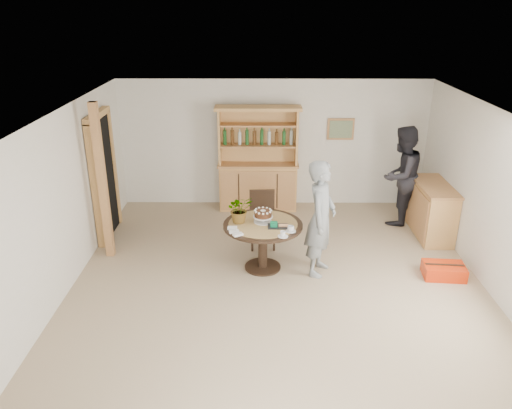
% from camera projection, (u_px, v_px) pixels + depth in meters
% --- Properties ---
extents(ground, '(7.00, 7.00, 0.00)m').
position_uv_depth(ground, '(278.00, 295.00, 7.04)').
color(ground, tan).
rests_on(ground, ground).
extents(room_shell, '(6.04, 7.04, 2.52)m').
position_uv_depth(room_shell, '(281.00, 179.00, 6.39)').
color(room_shell, white).
rests_on(room_shell, ground).
extents(doorway, '(0.13, 1.10, 2.18)m').
position_uv_depth(doorway, '(103.00, 175.00, 8.49)').
color(doorway, black).
rests_on(doorway, ground).
extents(pine_post, '(0.12, 0.12, 2.50)m').
position_uv_depth(pine_post, '(102.00, 183.00, 7.69)').
color(pine_post, '#BC804F').
rests_on(pine_post, ground).
extents(hutch, '(1.62, 0.54, 2.04)m').
position_uv_depth(hutch, '(258.00, 175.00, 9.78)').
color(hutch, tan).
rests_on(hutch, ground).
extents(sideboard, '(0.54, 1.26, 0.94)m').
position_uv_depth(sideboard, '(432.00, 210.00, 8.69)').
color(sideboard, tan).
rests_on(sideboard, ground).
extents(dining_table, '(1.20, 1.20, 0.76)m').
position_uv_depth(dining_table, '(263.00, 233.00, 7.54)').
color(dining_table, black).
rests_on(dining_table, ground).
extents(dining_chair, '(0.44, 0.44, 0.95)m').
position_uv_depth(dining_chair, '(262.00, 215.00, 8.33)').
color(dining_chair, black).
rests_on(dining_chair, ground).
extents(birthday_cake, '(0.30, 0.30, 0.20)m').
position_uv_depth(birthday_cake, '(263.00, 214.00, 7.48)').
color(birthday_cake, white).
rests_on(birthday_cake, dining_table).
extents(flower_vase, '(0.47, 0.44, 0.42)m').
position_uv_depth(flower_vase, '(240.00, 209.00, 7.45)').
color(flower_vase, '#3F7233').
rests_on(flower_vase, dining_table).
extents(gift_tray, '(0.30, 0.20, 0.08)m').
position_uv_depth(gift_tray, '(278.00, 225.00, 7.35)').
color(gift_tray, black).
rests_on(gift_tray, dining_table).
extents(coffee_cup_a, '(0.15, 0.15, 0.09)m').
position_uv_depth(coffee_cup_a, '(291.00, 229.00, 7.20)').
color(coffee_cup_a, white).
rests_on(coffee_cup_a, dining_table).
extents(coffee_cup_b, '(0.15, 0.15, 0.08)m').
position_uv_depth(coffee_cup_b, '(283.00, 234.00, 7.05)').
color(coffee_cup_b, white).
rests_on(coffee_cup_b, dining_table).
extents(napkins, '(0.24, 0.33, 0.03)m').
position_uv_depth(napkins, '(235.00, 231.00, 7.18)').
color(napkins, white).
rests_on(napkins, dining_table).
extents(teen_boy, '(0.62, 0.75, 1.77)m').
position_uv_depth(teen_boy, '(321.00, 218.00, 7.33)').
color(teen_boy, slate).
rests_on(teen_boy, ground).
extents(adult_person, '(1.13, 1.11, 1.83)m').
position_uv_depth(adult_person, '(401.00, 176.00, 9.02)').
color(adult_person, black).
rests_on(adult_person, ground).
extents(red_suitcase, '(0.63, 0.45, 0.21)m').
position_uv_depth(red_suitcase, '(444.00, 271.00, 7.48)').
color(red_suitcase, red).
rests_on(red_suitcase, ground).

